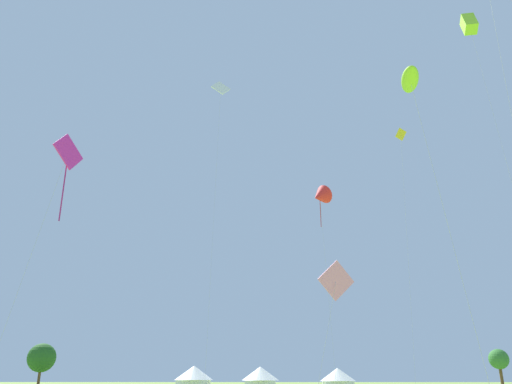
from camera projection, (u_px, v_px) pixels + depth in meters
name	position (u px, v px, depth m)	size (l,w,h in m)	color
kite_red_delta	(320.00, 196.00, 63.56)	(3.67, 3.59, 24.25)	red
kite_lime_parafoil	(410.00, 80.00, 23.97)	(1.82, 2.71, 15.02)	#99DB2D
kite_yellow_diamond	(401.00, 144.00, 60.70)	(2.37, 2.86, 29.79)	yellow
kite_pink_diamond	(336.00, 281.00, 29.77)	(2.85, 2.36, 8.04)	pink
kite_white_diamond	(221.00, 92.00, 66.32)	(2.49, 2.36, 38.25)	white
kite_lime_box	(469.00, 24.00, 49.13)	(3.08, 2.17, 34.76)	#99DB2D
kite_magenta_diamond	(68.00, 156.00, 35.51)	(2.71, 3.82, 17.78)	#E02DA3
festival_tent_center	(194.00, 378.00, 57.56)	(4.35, 4.35, 2.83)	white
festival_tent_right	(260.00, 378.00, 57.40)	(4.20, 4.20, 2.73)	white
festival_tent_left	(338.00, 379.00, 57.19)	(3.98, 3.98, 2.59)	white
tree_distant_left	(42.00, 358.00, 83.96)	(4.57, 4.57, 6.91)	brown
tree_distant_right	(499.00, 360.00, 74.78)	(2.86, 2.86, 5.54)	brown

